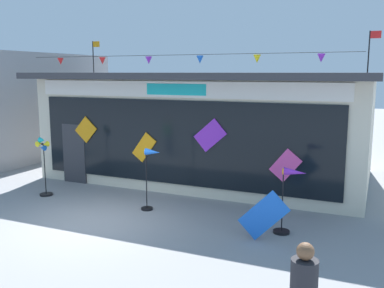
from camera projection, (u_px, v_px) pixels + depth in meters
name	position (u px, v px, depth m)	size (l,w,h in m)	color
ground_plane	(93.00, 221.00, 10.82)	(80.00, 80.00, 0.00)	gray
kite_shop_building	(211.00, 124.00, 15.46)	(11.12, 6.51, 4.97)	beige
wind_spinner_far_left	(44.00, 160.00, 12.91)	(0.40, 0.38, 1.80)	black
wind_spinner_left	(151.00, 169.00, 11.51)	(0.58, 0.32, 1.72)	black
wind_spinner_center_left	(290.00, 193.00, 9.82)	(0.72, 0.39, 1.58)	black
display_kite_on_ground	(264.00, 215.00, 9.52)	(0.58, 0.03, 1.06)	blue
neighbour_building	(7.00, 105.00, 19.47)	(5.44, 8.23, 4.53)	#99999E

